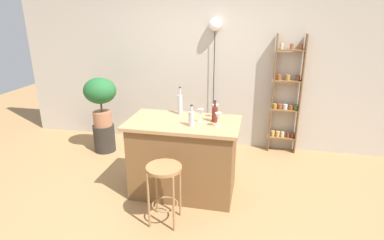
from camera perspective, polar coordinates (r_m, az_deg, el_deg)
The scene contains 14 objects.
ground at distance 3.85m, azimuth -2.52°, elevation -14.96°, with size 12.00×12.00×0.00m, color #A37A4C.
back_wall at distance 5.15m, azimuth 2.75°, elevation 10.70°, with size 6.40×0.10×2.80m, color #BCB2A3.
kitchen_counter at distance 3.86m, azimuth -1.51°, elevation -6.73°, with size 1.32×0.75×0.93m.
bar_stool at distance 3.32m, azimuth -5.05°, elevation -10.83°, with size 0.37×0.37×0.66m.
spice_shelf at distance 5.07m, azimuth 16.68°, elevation 3.97°, with size 0.43×0.14×1.85m.
plant_stool at distance 5.27m, azimuth -15.57°, elevation -3.15°, with size 0.34×0.34×0.44m, color #2D2823.
potted_plant at distance 5.06m, azimuth -16.28°, elevation 4.27°, with size 0.50×0.45×0.76m.
bottle_soda_blue at distance 3.65m, azimuth 4.13°, elevation 1.13°, with size 0.07×0.07×0.26m.
bottle_sauce_amber at distance 3.91m, azimuth -2.17°, elevation 2.94°, with size 0.06×0.06×0.35m.
bottle_olive_oil at distance 3.51m, azimuth -0.10°, elevation 0.35°, with size 0.07×0.07×0.25m.
wine_glass_left at distance 3.61m, azimuth 1.56°, elevation 1.31°, with size 0.07×0.07×0.16m.
wine_glass_center at distance 3.49m, azimuth 4.79°, elevation 0.58°, with size 0.07×0.07×0.16m.
wine_glass_right at distance 3.79m, azimuth 4.28°, elevation 2.13°, with size 0.07×0.07×0.16m.
pendant_globe_light at distance 4.97m, azimuth 4.18°, elevation 16.44°, with size 0.20×0.20×2.06m.
Camera 1 is at (0.82, -3.08, 2.16)m, focal length 29.46 mm.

